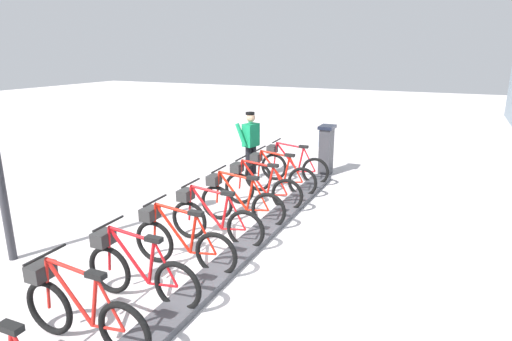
# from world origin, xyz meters

# --- Properties ---
(ground_plane) EXTENTS (60.00, 60.00, 0.00)m
(ground_plane) POSITION_xyz_m (0.00, 0.00, 0.00)
(ground_plane) COLOR beige
(dock_rail_base) EXTENTS (0.44, 9.29, 0.10)m
(dock_rail_base) POSITION_xyz_m (0.00, 0.00, 0.05)
(dock_rail_base) COLOR #47474C
(dock_rail_base) RESTS_ON ground
(payment_kiosk) EXTENTS (0.36, 0.52, 1.28)m
(payment_kiosk) POSITION_xyz_m (0.05, -5.05, 0.67)
(payment_kiosk) COLOR #38383D
(payment_kiosk) RESTS_ON ground
(bike_docked_0) EXTENTS (1.72, 0.54, 1.02)m
(bike_docked_0) POSITION_xyz_m (0.62, -4.04, 0.43)
(bike_docked_0) COLOR black
(bike_docked_0) RESTS_ON ground
(bike_docked_1) EXTENTS (1.72, 0.54, 1.02)m
(bike_docked_1) POSITION_xyz_m (0.62, -3.10, 0.43)
(bike_docked_1) COLOR black
(bike_docked_1) RESTS_ON ground
(bike_docked_2) EXTENTS (1.72, 0.54, 1.02)m
(bike_docked_2) POSITION_xyz_m (0.62, -2.16, 0.43)
(bike_docked_2) COLOR black
(bike_docked_2) RESTS_ON ground
(bike_docked_3) EXTENTS (1.72, 0.54, 1.02)m
(bike_docked_3) POSITION_xyz_m (0.62, -1.21, 0.43)
(bike_docked_3) COLOR black
(bike_docked_3) RESTS_ON ground
(bike_docked_4) EXTENTS (1.72, 0.54, 1.02)m
(bike_docked_4) POSITION_xyz_m (0.62, -0.27, 0.43)
(bike_docked_4) COLOR black
(bike_docked_4) RESTS_ON ground
(bike_docked_5) EXTENTS (1.72, 0.54, 1.02)m
(bike_docked_5) POSITION_xyz_m (0.62, 0.67, 0.43)
(bike_docked_5) COLOR black
(bike_docked_5) RESTS_ON ground
(bike_docked_6) EXTENTS (1.72, 0.54, 1.02)m
(bike_docked_6) POSITION_xyz_m (0.62, 1.62, 0.43)
(bike_docked_6) COLOR black
(bike_docked_6) RESTS_ON ground
(bike_docked_7) EXTENTS (1.72, 0.54, 1.02)m
(bike_docked_7) POSITION_xyz_m (0.62, 2.56, 0.43)
(bike_docked_7) COLOR black
(bike_docked_7) RESTS_ON ground
(worker_near_rack) EXTENTS (0.55, 0.68, 1.66)m
(worker_near_rack) POSITION_xyz_m (1.68, -3.96, 0.91)
(worker_near_rack) COLOR white
(worker_near_rack) RESTS_ON ground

